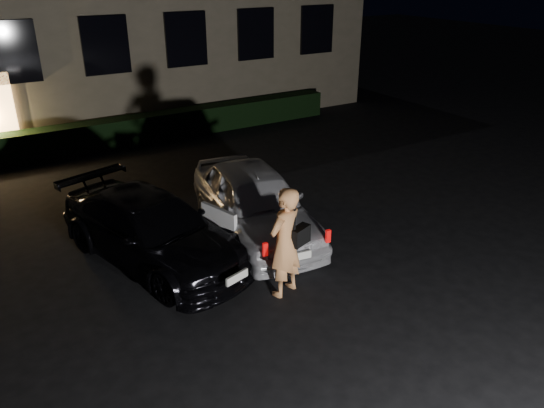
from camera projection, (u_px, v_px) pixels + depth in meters
ground at (316, 318)px, 8.63m from camera, size 80.00×80.00×0.00m
hedge at (120, 132)px, 16.60m from camera, size 15.00×0.70×0.85m
sedan at (153, 229)px, 10.08m from camera, size 2.97×4.77×1.29m
hatch at (255, 202)px, 11.02m from camera, size 2.33×4.51×1.47m
man at (285, 242)px, 8.90m from camera, size 0.92×0.70×1.98m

